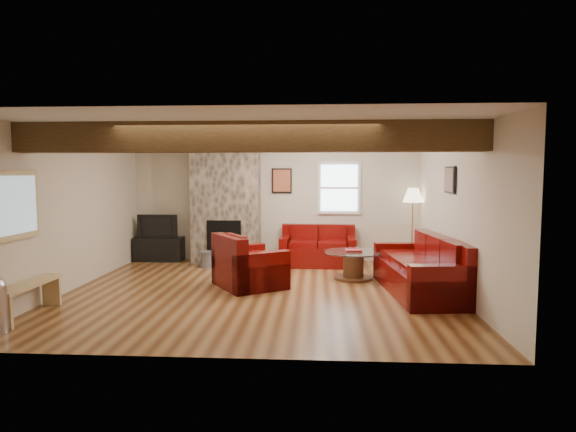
# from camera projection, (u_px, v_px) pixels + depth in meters

# --- Properties ---
(room) EXTENTS (8.00, 8.00, 8.00)m
(room) POSITION_uv_depth(u_px,v_px,m) (259.00, 212.00, 7.45)
(room) COLOR brown
(room) RESTS_ON ground
(floor) EXTENTS (6.00, 6.00, 0.00)m
(floor) POSITION_uv_depth(u_px,v_px,m) (260.00, 291.00, 7.56)
(floor) COLOR brown
(floor) RESTS_ON ground
(oak_beam) EXTENTS (6.00, 0.36, 0.38)m
(oak_beam) POSITION_uv_depth(u_px,v_px,m) (247.00, 137.00, 6.11)
(oak_beam) COLOR #33210F
(oak_beam) RESTS_ON room
(chimney_breast) EXTENTS (1.40, 0.67, 2.50)m
(chimney_breast) POSITION_uv_depth(u_px,v_px,m) (226.00, 204.00, 9.99)
(chimney_breast) COLOR #3D372F
(chimney_breast) RESTS_ON floor
(back_window) EXTENTS (0.90, 0.08, 1.10)m
(back_window) POSITION_uv_depth(u_px,v_px,m) (339.00, 188.00, 10.03)
(back_window) COLOR silver
(back_window) RESTS_ON room
(hatch_window) EXTENTS (0.08, 1.00, 0.90)m
(hatch_window) POSITION_uv_depth(u_px,v_px,m) (14.00, 205.00, 6.12)
(hatch_window) COLOR tan
(hatch_window) RESTS_ON room
(ceiling_dome) EXTENTS (0.40, 0.40, 0.18)m
(ceiling_dome) POSITION_uv_depth(u_px,v_px,m) (318.00, 139.00, 8.18)
(ceiling_dome) COLOR white
(ceiling_dome) RESTS_ON room
(artwork_back) EXTENTS (0.42, 0.06, 0.52)m
(artwork_back) POSITION_uv_depth(u_px,v_px,m) (282.00, 181.00, 10.09)
(artwork_back) COLOR black
(artwork_back) RESTS_ON room
(artwork_right) EXTENTS (0.06, 0.55, 0.42)m
(artwork_right) POSITION_uv_depth(u_px,v_px,m) (449.00, 180.00, 7.52)
(artwork_right) COLOR black
(artwork_right) RESTS_ON room
(sofa_three) EXTENTS (1.17, 2.34, 0.87)m
(sofa_three) POSITION_uv_depth(u_px,v_px,m) (420.00, 265.00, 7.43)
(sofa_three) COLOR #460A05
(sofa_three) RESTS_ON floor
(loveseat) EXTENTS (1.53, 0.91, 0.80)m
(loveseat) POSITION_uv_depth(u_px,v_px,m) (318.00, 246.00, 9.68)
(loveseat) COLOR #460A05
(loveseat) RESTS_ON floor
(armchair_red) EXTENTS (1.36, 1.40, 0.86)m
(armchair_red) POSITION_uv_depth(u_px,v_px,m) (250.00, 261.00, 7.86)
(armchair_red) COLOR #460A05
(armchair_red) RESTS_ON floor
(coffee_table) EXTENTS (1.00, 1.00, 0.52)m
(coffee_table) POSITION_uv_depth(u_px,v_px,m) (353.00, 265.00, 8.42)
(coffee_table) COLOR #4C2A18
(coffee_table) RESTS_ON floor
(tv_cabinet) EXTENTS (1.01, 0.40, 0.51)m
(tv_cabinet) POSITION_uv_depth(u_px,v_px,m) (159.00, 249.00, 10.20)
(tv_cabinet) COLOR black
(tv_cabinet) RESTS_ON floor
(television) EXTENTS (0.85, 0.11, 0.49)m
(television) POSITION_uv_depth(u_px,v_px,m) (159.00, 226.00, 10.15)
(television) COLOR black
(television) RESTS_ON tv_cabinet
(floor_lamp) EXTENTS (0.40, 0.40, 1.56)m
(floor_lamp) POSITION_uv_depth(u_px,v_px,m) (413.00, 199.00, 9.57)
(floor_lamp) COLOR tan
(floor_lamp) RESTS_ON floor
(pine_bench) EXTENTS (0.27, 1.17, 0.44)m
(pine_bench) POSITION_uv_depth(u_px,v_px,m) (29.00, 300.00, 6.22)
(pine_bench) COLOR tan
(pine_bench) RESTS_ON floor
(coal_bucket) EXTENTS (0.34, 0.34, 0.32)m
(coal_bucket) POSITION_uv_depth(u_px,v_px,m) (208.00, 259.00, 9.53)
(coal_bucket) COLOR slate
(coal_bucket) RESTS_ON floor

